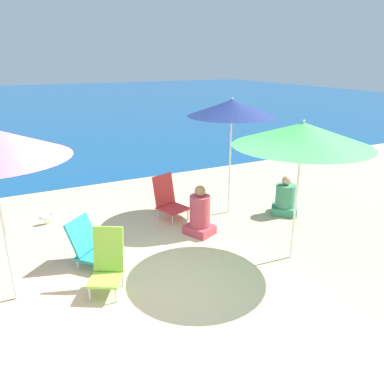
% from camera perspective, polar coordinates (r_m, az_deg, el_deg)
% --- Properties ---
extents(ground_plane, '(60.00, 60.00, 0.00)m').
position_cam_1_polar(ground_plane, '(5.05, -3.73, -16.03)').
color(ground_plane, '#D1BA89').
extents(sea_water, '(60.00, 40.00, 0.01)m').
position_cam_1_polar(sea_water, '(29.11, -24.05, 12.27)').
color(sea_water, navy).
rests_on(sea_water, ground).
extents(beach_umbrella_navy, '(1.66, 1.66, 2.27)m').
position_cam_1_polar(beach_umbrella_navy, '(7.11, 6.10, 12.60)').
color(beach_umbrella_navy, white).
rests_on(beach_umbrella_navy, ground).
extents(beach_umbrella_green, '(1.97, 1.97, 2.15)m').
position_cam_1_polar(beach_umbrella_green, '(5.50, 16.51, 8.41)').
color(beach_umbrella_green, white).
rests_on(beach_umbrella_green, ground).
extents(beach_chair_lime, '(0.60, 0.65, 0.85)m').
position_cam_1_polar(beach_chair_lime, '(5.16, -12.79, -10.34)').
color(beach_chair_lime, silver).
rests_on(beach_chair_lime, ground).
extents(beach_chair_red, '(0.62, 0.69, 0.85)m').
position_cam_1_polar(beach_chair_red, '(7.20, -3.68, -1.02)').
color(beach_chair_red, silver).
rests_on(beach_chair_red, ground).
extents(beach_chair_teal, '(0.76, 0.77, 0.71)m').
position_cam_1_polar(beach_chair_teal, '(5.87, -15.44, -7.63)').
color(beach_chair_teal, silver).
rests_on(beach_chair_teal, ground).
extents(person_seated_near, '(0.65, 0.64, 0.79)m').
position_cam_1_polar(person_seated_near, '(7.65, 13.97, -1.09)').
color(person_seated_near, '#3F8C66').
rests_on(person_seated_near, ground).
extents(person_seated_far, '(0.56, 0.59, 0.90)m').
position_cam_1_polar(person_seated_far, '(6.56, 1.20, -3.52)').
color(person_seated_far, '#BF3F4C').
rests_on(person_seated_far, ground).
extents(seagull, '(0.27, 0.11, 0.23)m').
position_cam_1_polar(seagull, '(7.54, -21.27, -3.59)').
color(seagull, gold).
rests_on(seagull, ground).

